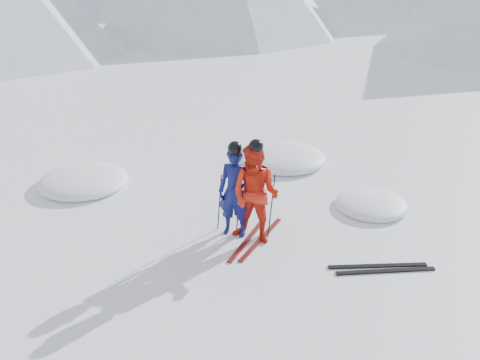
{
  "coord_description": "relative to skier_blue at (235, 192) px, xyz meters",
  "views": [
    {
      "loc": [
        -1.64,
        -7.91,
        4.94
      ],
      "look_at": [
        -1.85,
        0.5,
        1.1
      ],
      "focal_mm": 38.0,
      "sensor_mm": 36.0,
      "label": 1
    }
  ],
  "objects": [
    {
      "name": "pole_blue_left",
      "position": [
        -0.3,
        0.15,
        -0.29
      ],
      "size": [
        0.12,
        0.08,
        1.17
      ],
      "primitive_type": "cylinder",
      "rotation": [
        0.05,
        0.08,
        0.0
      ],
      "color": "black",
      "rests_on": "ground"
    },
    {
      "name": "pole_red_left",
      "position": [
        0.07,
        0.03,
        -0.25
      ],
      "size": [
        0.12,
        0.1,
        1.25
      ],
      "primitive_type": "cylinder",
      "rotation": [
        0.06,
        0.08,
        0.0
      ],
      "color": "black",
      "rests_on": "ground"
    },
    {
      "name": "ground",
      "position": [
        1.94,
        -0.45,
        -0.88
      ],
      "size": [
        160.0,
        160.0,
        0.0
      ],
      "primitive_type": "plane",
      "color": "white",
      "rests_on": "ground"
    },
    {
      "name": "skier_blue",
      "position": [
        0.0,
        0.0,
        0.0
      ],
      "size": [
        0.73,
        0.58,
        1.76
      ],
      "primitive_type": "imported",
      "rotation": [
        0.0,
        0.0,
        -0.29
      ],
      "color": "#0D1352",
      "rests_on": "ground"
    },
    {
      "name": "ski_worn_right",
      "position": [
        0.49,
        -0.22,
        -0.86
      ],
      "size": [
        0.83,
        1.57,
        0.03
      ],
      "primitive_type": "cube",
      "rotation": [
        0.0,
        0.0,
        -0.45
      ],
      "color": "black",
      "rests_on": "ground"
    },
    {
      "name": "pole_red_right",
      "position": [
        0.67,
        -0.07,
        -0.25
      ],
      "size": [
        0.12,
        0.09,
        1.25
      ],
      "primitive_type": "cylinder",
      "rotation": [
        -0.05,
        0.08,
        0.0
      ],
      "color": "black",
      "rests_on": "ground"
    },
    {
      "name": "skier_red",
      "position": [
        0.37,
        -0.22,
        0.06
      ],
      "size": [
        1.12,
        1.02,
        1.88
      ],
      "primitive_type": "imported",
      "rotation": [
        0.0,
        0.0,
        -0.42
      ],
      "color": "red",
      "rests_on": "ground"
    },
    {
      "name": "ski_loose_b",
      "position": [
        2.57,
        -1.19,
        -0.86
      ],
      "size": [
        1.7,
        0.28,
        0.03
      ],
      "primitive_type": "cube",
      "rotation": [
        0.0,
        0.0,
        1.69
      ],
      "color": "black",
      "rests_on": "ground"
    },
    {
      "name": "ski_worn_left",
      "position": [
        0.25,
        -0.22,
        -0.86
      ],
      "size": [
        0.72,
        1.61,
        0.03
      ],
      "primitive_type": "cube",
      "rotation": [
        0.0,
        0.0,
        -0.38
      ],
      "color": "black",
      "rests_on": "ground"
    },
    {
      "name": "snow_lumps",
      "position": [
        0.25,
        2.16,
        -0.88
      ],
      "size": [
        11.07,
        7.35,
        0.47
      ],
      "color": "white",
      "rests_on": "ground"
    },
    {
      "name": "pole_blue_right",
      "position": [
        0.25,
        0.25,
        -0.29
      ],
      "size": [
        0.12,
        0.07,
        1.17
      ],
      "primitive_type": "cylinder",
      "rotation": [
        -0.04,
        0.08,
        0.0
      ],
      "color": "black",
      "rests_on": "ground"
    },
    {
      "name": "ski_loose_a",
      "position": [
        2.47,
        -1.04,
        -0.86
      ],
      "size": [
        1.7,
        0.22,
        0.03
      ],
      "primitive_type": "cube",
      "rotation": [
        0.0,
        0.0,
        1.65
      ],
      "color": "black",
      "rests_on": "ground"
    }
  ]
}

